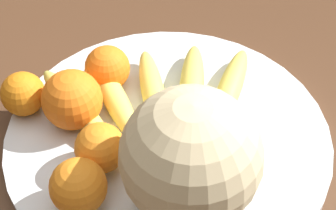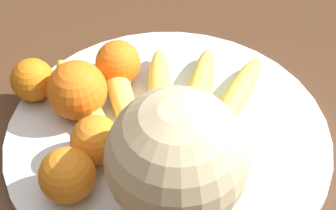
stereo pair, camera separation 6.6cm
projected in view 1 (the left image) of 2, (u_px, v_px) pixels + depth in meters
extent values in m
cube|color=#4C301E|center=(214.00, 142.00, 0.73)|extent=(1.61, 1.06, 0.04)
cylinder|color=silver|center=(168.00, 138.00, 0.70)|extent=(0.40, 0.40, 0.02)
torus|color=#47382D|center=(168.00, 136.00, 0.70)|extent=(0.40, 0.40, 0.01)
sphere|color=beige|center=(191.00, 157.00, 0.57)|extent=(0.15, 0.15, 0.15)
sphere|color=#473819|center=(163.00, 138.00, 0.67)|extent=(0.02, 0.02, 0.02)
ellipsoid|color=#E5D156|center=(230.00, 88.00, 0.73)|extent=(0.13, 0.13, 0.03)
ellipsoid|color=#E5D156|center=(192.00, 88.00, 0.73)|extent=(0.11, 0.16, 0.03)
ellipsoid|color=#E5D156|center=(153.00, 91.00, 0.72)|extent=(0.07, 0.16, 0.03)
ellipsoid|color=#E5D156|center=(114.00, 97.00, 0.72)|extent=(0.04, 0.16, 0.03)
ellipsoid|color=#E5D156|center=(75.00, 106.00, 0.71)|extent=(0.06, 0.16, 0.03)
sphere|color=orange|center=(72.00, 100.00, 0.68)|extent=(0.08, 0.08, 0.08)
sphere|color=orange|center=(101.00, 149.00, 0.64)|extent=(0.06, 0.06, 0.06)
sphere|color=orange|center=(78.00, 186.00, 0.60)|extent=(0.06, 0.06, 0.06)
sphere|color=orange|center=(107.00, 68.00, 0.73)|extent=(0.06, 0.06, 0.06)
sphere|color=orange|center=(23.00, 94.00, 0.70)|extent=(0.06, 0.06, 0.06)
cube|color=white|center=(147.00, 130.00, 0.70)|extent=(0.08, 0.08, 0.00)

